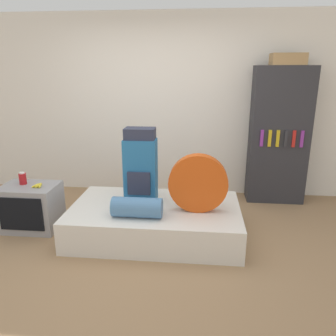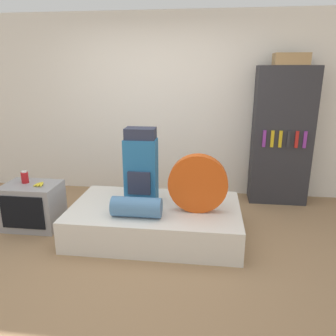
# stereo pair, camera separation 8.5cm
# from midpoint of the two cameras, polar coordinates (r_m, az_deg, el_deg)

# --- Properties ---
(ground_plane) EXTENTS (16.00, 16.00, 0.00)m
(ground_plane) POSITION_cam_midpoint_polar(r_m,az_deg,el_deg) (3.51, -6.33, -14.53)
(ground_plane) COLOR #997551
(wall_back) EXTENTS (8.00, 0.05, 2.60)m
(wall_back) POSITION_cam_midpoint_polar(r_m,az_deg,el_deg) (4.89, -2.22, 10.66)
(wall_back) COLOR white
(wall_back) RESTS_ON ground_plane
(bed) EXTENTS (1.88, 1.12, 0.35)m
(bed) POSITION_cam_midpoint_polar(r_m,az_deg,el_deg) (3.77, -2.86, -9.09)
(bed) COLOR silver
(bed) RESTS_ON ground_plane
(backpack) EXTENTS (0.36, 0.26, 0.85)m
(backpack) POSITION_cam_midpoint_polar(r_m,az_deg,el_deg) (3.72, -5.47, 0.23)
(backpack) COLOR #23669E
(backpack) RESTS_ON bed
(tent_bag) EXTENTS (0.63, 0.13, 0.63)m
(tent_bag) POSITION_cam_midpoint_polar(r_m,az_deg,el_deg) (3.47, 4.55, -2.68)
(tent_bag) COLOR #D14C14
(tent_bag) RESTS_ON bed
(sleeping_roll) EXTENTS (0.52, 0.21, 0.21)m
(sleeping_roll) POSITION_cam_midpoint_polar(r_m,az_deg,el_deg) (3.42, -6.17, -6.84)
(sleeping_roll) COLOR teal
(sleeping_roll) RESTS_ON bed
(television) EXTENTS (0.64, 0.47, 0.53)m
(television) POSITION_cam_midpoint_polar(r_m,az_deg,el_deg) (4.22, -23.26, -6.27)
(television) COLOR #939399
(television) RESTS_ON ground_plane
(canister) EXTENTS (0.08, 0.08, 0.14)m
(canister) POSITION_cam_midpoint_polar(r_m,az_deg,el_deg) (4.19, -24.52, -1.67)
(canister) COLOR #B2191E
(canister) RESTS_ON television
(banana_bunch) EXTENTS (0.11, 0.15, 0.03)m
(banana_bunch) POSITION_cam_midpoint_polar(r_m,az_deg,el_deg) (4.05, -22.21, -2.81)
(banana_bunch) COLOR yellow
(banana_bunch) RESTS_ON television
(bookshelf) EXTENTS (0.78, 0.36, 1.87)m
(bookshelf) POSITION_cam_midpoint_polar(r_m,az_deg,el_deg) (4.78, 18.24, 5.28)
(bookshelf) COLOR #2D2D33
(bookshelf) RESTS_ON ground_plane
(cardboard_box) EXTENTS (0.43, 0.28, 0.15)m
(cardboard_box) POSITION_cam_midpoint_polar(r_m,az_deg,el_deg) (4.68, 19.64, 17.42)
(cardboard_box) COLOR #A88456
(cardboard_box) RESTS_ON bookshelf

